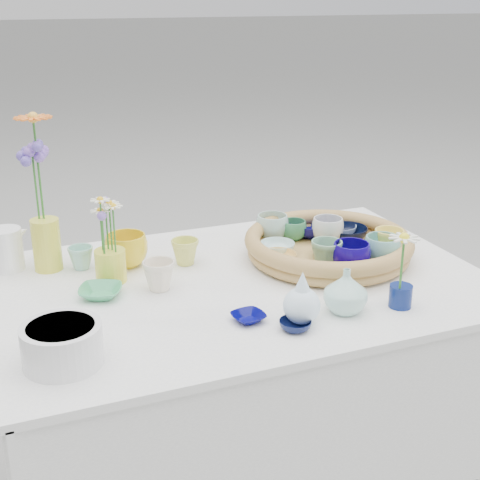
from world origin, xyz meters
name	(u,v)px	position (x,y,z in m)	size (l,w,h in m)	color
wicker_tray	(328,246)	(0.28, 0.05, 0.80)	(0.47, 0.47, 0.08)	olive
tray_ceramic_0	(311,229)	(0.30, 0.20, 0.80)	(0.13, 0.13, 0.04)	#09084A
tray_ceramic_1	(347,233)	(0.39, 0.13, 0.80)	(0.12, 0.12, 0.04)	black
tray_ceramic_2	(389,243)	(0.43, -0.03, 0.82)	(0.08, 0.08, 0.08)	#FDDA55
tray_ceramic_3	(331,251)	(0.27, 0.02, 0.80)	(0.11, 0.11, 0.03)	#4A9C5D
tray_ceramic_4	(326,254)	(0.22, -0.05, 0.82)	(0.08, 0.08, 0.08)	#6EA17C
tray_ceramic_5	(277,248)	(0.15, 0.10, 0.80)	(0.10, 0.10, 0.03)	silver
tray_ceramic_6	(272,227)	(0.18, 0.21, 0.82)	(0.10, 0.10, 0.08)	#A6CCC4
tray_ceramic_7	(328,230)	(0.32, 0.13, 0.82)	(0.09, 0.09, 0.07)	silver
tray_ceramic_8	(340,230)	(0.39, 0.17, 0.80)	(0.10, 0.10, 0.03)	#86A0CB
tray_ceramic_9	(351,257)	(0.27, -0.09, 0.82)	(0.10, 0.10, 0.08)	#0F016A
tray_ceramic_10	(278,259)	(0.11, 0.03, 0.80)	(0.10, 0.10, 0.03)	#F3C36A
tray_ceramic_11	(382,250)	(0.38, -0.07, 0.82)	(0.10, 0.10, 0.08)	#6FB3AC
tray_ceramic_12	(294,230)	(0.24, 0.18, 0.81)	(0.08, 0.08, 0.06)	#388453
loose_ceramic_0	(126,250)	(-0.26, 0.21, 0.81)	(0.12, 0.12, 0.09)	gold
loose_ceramic_1	(185,252)	(-0.11, 0.16, 0.80)	(0.08, 0.08, 0.07)	#D3D65A
loose_ceramic_2	(101,292)	(-0.37, 0.03, 0.78)	(0.11, 0.11, 0.03)	#43AA6E
loose_ceramic_3	(159,275)	(-0.22, 0.02, 0.80)	(0.08, 0.08, 0.08)	beige
loose_ceramic_4	(248,317)	(-0.08, -0.22, 0.77)	(0.08, 0.08, 0.02)	#010259
loose_ceramic_5	(81,258)	(-0.38, 0.23, 0.80)	(0.07, 0.07, 0.06)	#95D6C2
loose_ceramic_6	(295,325)	(0.01, -0.30, 0.78)	(0.07, 0.07, 0.02)	#0C143B
fluted_bowl	(62,345)	(-0.50, -0.25, 0.81)	(0.16, 0.16, 0.09)	silver
bud_vase_paleblue	(302,297)	(0.03, -0.27, 0.83)	(0.09, 0.09, 0.13)	white
bud_vase_seafoam	(346,291)	(0.15, -0.26, 0.82)	(0.10, 0.10, 0.11)	#A9D8CB
bud_vase_cobalt	(400,296)	(0.29, -0.29, 0.79)	(0.06, 0.06, 0.06)	navy
single_daisy	(402,263)	(0.28, -0.30, 0.88)	(0.08, 0.08, 0.15)	white
tall_vase_yellow	(47,245)	(-0.46, 0.26, 0.84)	(0.08, 0.08, 0.14)	yellow
gerbera	(39,169)	(-0.46, 0.27, 1.04)	(0.11, 0.11, 0.29)	orange
hydrangea	(36,187)	(-0.47, 0.28, 0.99)	(0.07, 0.07, 0.24)	#8057C6
white_pitcher	(7,250)	(-0.57, 0.30, 0.82)	(0.12, 0.09, 0.12)	white
daisy_cup	(111,266)	(-0.32, 0.12, 0.81)	(0.08, 0.08, 0.09)	yellow
daisy_posy	(108,223)	(-0.32, 0.12, 0.93)	(0.08, 0.08, 0.15)	white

